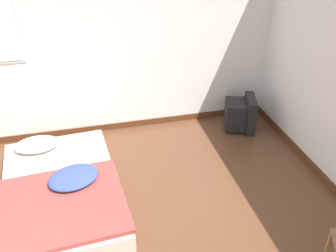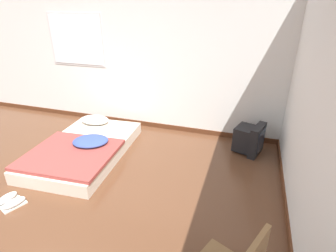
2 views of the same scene
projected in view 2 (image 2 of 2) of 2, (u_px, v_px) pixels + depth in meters
ground_plane at (11, 220)px, 2.90m from camera, size 20.00×20.00×0.00m
wall_back at (119, 58)px, 4.78m from camera, size 8.23×0.08×2.60m
mattress_bed at (84, 148)px, 4.12m from camera, size 1.33×2.01×0.34m
crt_tv at (250, 139)px, 4.16m from camera, size 0.49×0.50×0.48m
sneaker_pair at (10, 201)px, 3.10m from camera, size 0.32×0.31×0.10m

